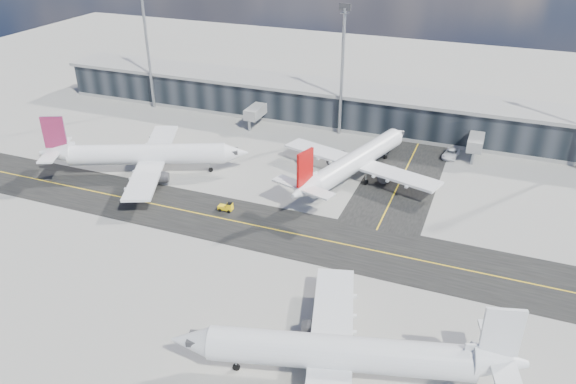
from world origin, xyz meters
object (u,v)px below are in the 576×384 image
(airliner_af, at_px, (144,155))
(airliner_redtail, at_px, (355,162))
(service_van, at_px, (451,154))
(airliner_near, at_px, (345,354))
(baggage_tug, at_px, (227,207))

(airliner_af, bearing_deg, airliner_redtail, 83.75)
(service_van, bearing_deg, airliner_near, -85.35)
(airliner_redtail, bearing_deg, baggage_tug, -114.00)
(airliner_redtail, relative_size, service_van, 6.45)
(airliner_near, bearing_deg, service_van, -18.06)
(airliner_af, xyz_separation_m, baggage_tug, (21.75, -7.73, -3.15))
(airliner_af, bearing_deg, airliner_near, 30.61)
(baggage_tug, relative_size, service_van, 0.44)
(airliner_redtail, xyz_separation_m, service_van, (16.05, 17.49, -2.99))
(service_van, bearing_deg, airliner_redtail, -124.92)
(airliner_near, height_order, service_van, airliner_near)
(airliner_af, relative_size, airliner_near, 0.99)
(baggage_tug, bearing_deg, airliner_near, 42.82)
(airliner_redtail, xyz_separation_m, baggage_tug, (-17.24, -19.93, -3.00))
(airliner_af, bearing_deg, baggage_tug, 46.81)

